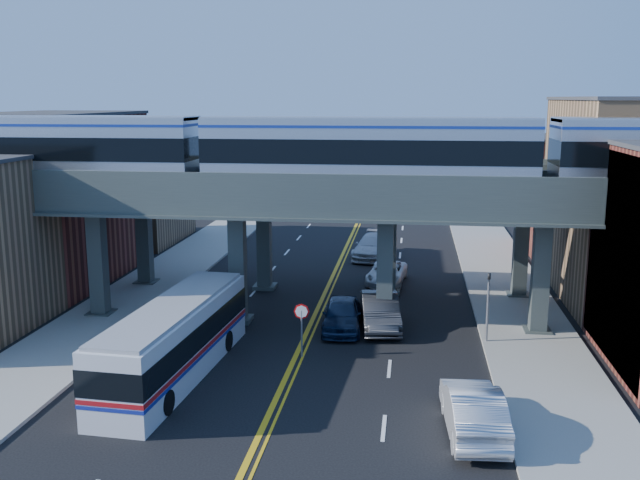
# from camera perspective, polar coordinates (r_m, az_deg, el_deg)

# --- Properties ---
(ground) EXTENTS (120.00, 120.00, 0.00)m
(ground) POSITION_cam_1_polar(r_m,az_deg,el_deg) (31.73, -2.86, -11.18)
(ground) COLOR black
(ground) RESTS_ON ground
(sidewalk_west) EXTENTS (5.00, 70.00, 0.16)m
(sidewalk_west) POSITION_cam_1_polar(r_m,az_deg,el_deg) (44.01, -15.43, -5.00)
(sidewalk_west) COLOR gray
(sidewalk_west) RESTS_ON ground
(sidewalk_east) EXTENTS (5.00, 70.00, 0.16)m
(sidewalk_east) POSITION_cam_1_polar(r_m,az_deg,el_deg) (41.12, 15.82, -6.17)
(sidewalk_east) COLOR gray
(sidewalk_east) RESTS_ON ground
(building_west_b) EXTENTS (8.00, 14.00, 11.00)m
(building_west_b) POSITION_cam_1_polar(r_m,az_deg,el_deg) (51.21, -20.40, 3.16)
(building_west_b) COLOR maroon
(building_west_b) RESTS_ON ground
(building_west_c) EXTENTS (8.00, 10.00, 8.00)m
(building_west_c) POSITION_cam_1_polar(r_m,az_deg,el_deg) (63.08, -14.85, 3.53)
(building_west_c) COLOR #97734E
(building_west_c) RESTS_ON ground
(building_east_b) EXTENTS (8.00, 14.00, 12.00)m
(building_east_b) POSITION_cam_1_polar(r_m,az_deg,el_deg) (47.12, 23.63, 2.89)
(building_east_b) COLOR #97734E
(building_east_b) RESTS_ON ground
(building_east_c) EXTENTS (8.00, 10.00, 9.00)m
(building_east_c) POSITION_cam_1_polar(r_m,az_deg,el_deg) (59.80, 20.13, 3.29)
(building_east_c) COLOR maroon
(building_east_c) RESTS_ON ground
(mural_panel) EXTENTS (0.10, 9.50, 9.50)m
(mural_panel) POSITION_cam_1_polar(r_m,az_deg,el_deg) (34.89, 22.58, -1.78)
(mural_panel) COLOR teal
(mural_panel) RESTS_ON ground
(elevated_viaduct_near) EXTENTS (52.00, 3.60, 7.40)m
(elevated_viaduct_near) POSITION_cam_1_polar(r_m,az_deg,el_deg) (37.65, -0.79, 2.66)
(elevated_viaduct_near) COLOR #3A4341
(elevated_viaduct_near) RESTS_ON ground
(elevated_viaduct_far) EXTENTS (52.00, 3.60, 7.40)m
(elevated_viaduct_far) POSITION_cam_1_polar(r_m,az_deg,el_deg) (44.52, 0.50, 4.01)
(elevated_viaduct_far) COLOR #3A4341
(elevated_viaduct_far) RESTS_ON ground
(transit_train) EXTENTS (52.49, 3.30, 3.85)m
(transit_train) POSITION_cam_1_polar(r_m,az_deg,el_deg) (37.00, 3.86, 7.18)
(transit_train) COLOR black
(transit_train) RESTS_ON elevated_viaduct_near
(stop_sign) EXTENTS (0.76, 0.09, 2.63)m
(stop_sign) POSITION_cam_1_polar(r_m,az_deg,el_deg) (33.86, -1.48, -6.53)
(stop_sign) COLOR slate
(stop_sign) RESTS_ON ground
(traffic_signal) EXTENTS (0.15, 0.18, 4.10)m
(traffic_signal) POSITION_cam_1_polar(r_m,az_deg,el_deg) (36.40, 13.30, -4.67)
(traffic_signal) COLOR slate
(traffic_signal) RESTS_ON ground
(transit_bus) EXTENTS (3.51, 12.35, 3.14)m
(transit_bus) POSITION_cam_1_polar(r_m,az_deg,el_deg) (32.36, -11.54, -7.89)
(transit_bus) COLOR silver
(transit_bus) RESTS_ON ground
(car_lane_a) EXTENTS (2.26, 5.09, 1.70)m
(car_lane_a) POSITION_cam_1_polar(r_m,az_deg,el_deg) (37.97, 1.78, -5.97)
(car_lane_a) COLOR #0F1C38
(car_lane_a) RESTS_ON ground
(car_lane_b) EXTENTS (2.58, 5.69, 1.81)m
(car_lane_b) POSITION_cam_1_polar(r_m,az_deg,el_deg) (38.44, 4.82, -5.71)
(car_lane_b) COLOR #2B2B2D
(car_lane_b) RESTS_ON ground
(car_lane_c) EXTENTS (2.82, 5.20, 1.38)m
(car_lane_c) POSITION_cam_1_polar(r_m,az_deg,el_deg) (47.62, 5.36, -2.64)
(car_lane_c) COLOR white
(car_lane_c) RESTS_ON ground
(car_lane_d) EXTENTS (3.26, 6.33, 1.76)m
(car_lane_d) POSITION_cam_1_polar(r_m,az_deg,el_deg) (55.08, 4.25, -0.51)
(car_lane_d) COLOR #B9B9BE
(car_lane_d) RESTS_ON ground
(car_parked_curb) EXTENTS (2.31, 5.66, 1.83)m
(car_parked_curb) POSITION_cam_1_polar(r_m,az_deg,el_deg) (27.39, 12.16, -13.13)
(car_parked_curb) COLOR #B9BABF
(car_parked_curb) RESTS_ON ground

